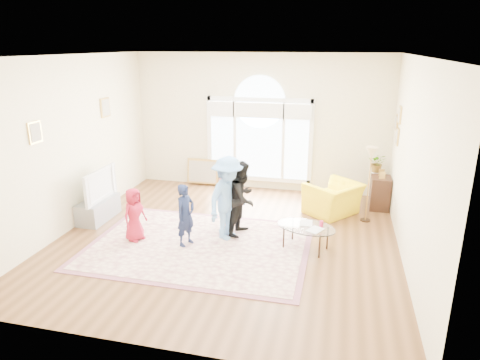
% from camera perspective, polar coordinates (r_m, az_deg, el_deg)
% --- Properties ---
extents(ground, '(6.00, 6.00, 0.00)m').
position_cam_1_polar(ground, '(7.83, -1.80, -7.88)').
color(ground, '#52341A').
rests_on(ground, ground).
extents(room_shell, '(6.00, 6.00, 6.00)m').
position_cam_1_polar(room_shell, '(9.98, 2.48, 7.24)').
color(room_shell, beige).
rests_on(room_shell, ground).
extents(area_rug, '(3.60, 2.60, 0.02)m').
position_cam_1_polar(area_rug, '(7.61, -5.50, -8.66)').
color(area_rug, beige).
rests_on(area_rug, ground).
extents(rug_border, '(3.80, 2.80, 0.01)m').
position_cam_1_polar(rug_border, '(7.61, -5.49, -8.68)').
color(rug_border, '#8E5264').
rests_on(rug_border, ground).
extents(tv_console, '(0.45, 1.00, 0.42)m').
position_cam_1_polar(tv_console, '(9.06, -18.37, -3.72)').
color(tv_console, gray).
rests_on(tv_console, ground).
extents(television, '(0.17, 1.09, 0.63)m').
position_cam_1_polar(television, '(8.88, -18.65, -0.58)').
color(television, black).
rests_on(television, tv_console).
extents(coffee_table, '(1.17, 0.93, 0.54)m').
position_cam_1_polar(coffee_table, '(7.40, 8.81, -6.26)').
color(coffee_table, silver).
rests_on(coffee_table, ground).
extents(armchair, '(1.33, 1.35, 0.66)m').
position_cam_1_polar(armchair, '(9.03, 12.31, -2.44)').
color(armchair, yellow).
rests_on(armchair, ground).
extents(side_cabinet, '(0.40, 0.50, 0.70)m').
position_cam_1_polar(side_cabinet, '(9.58, 18.15, -1.64)').
color(side_cabinet, black).
rests_on(side_cabinet, ground).
extents(floor_lamp, '(0.32, 0.32, 1.51)m').
position_cam_1_polar(floor_lamp, '(8.56, 17.08, 2.74)').
color(floor_lamp, black).
rests_on(floor_lamp, ground).
extents(plant_pedestal, '(0.20, 0.20, 0.70)m').
position_cam_1_polar(plant_pedestal, '(9.93, 17.55, -0.91)').
color(plant_pedestal, white).
rests_on(plant_pedestal, ground).
extents(potted_plant, '(0.40, 0.35, 0.41)m').
position_cam_1_polar(potted_plant, '(9.77, 17.85, 2.18)').
color(potted_plant, '#33722D').
rests_on(potted_plant, plant_pedestal).
extents(leaning_picture, '(0.80, 0.14, 0.62)m').
position_cam_1_polar(leaning_picture, '(10.79, -4.91, -0.61)').
color(leaning_picture, tan).
rests_on(leaning_picture, ground).
extents(child_red, '(0.45, 0.55, 0.97)m').
position_cam_1_polar(child_red, '(7.80, -13.92, -4.48)').
color(child_red, maroon).
rests_on(child_red, area_rug).
extents(child_navy, '(0.40, 0.47, 1.10)m').
position_cam_1_polar(child_navy, '(7.43, -7.28, -4.65)').
color(child_navy, '#141D3D').
rests_on(child_navy, area_rug).
extents(child_black, '(0.64, 0.76, 1.38)m').
position_cam_1_polar(child_black, '(7.76, 0.31, -2.41)').
color(child_black, black).
rests_on(child_black, area_rug).
extents(child_pink, '(0.48, 0.78, 1.24)m').
position_cam_1_polar(child_pink, '(7.99, -2.08, -2.34)').
color(child_pink, '#F2A6B3').
rests_on(child_pink, area_rug).
extents(child_blue, '(0.87, 1.11, 1.52)m').
position_cam_1_polar(child_blue, '(7.56, -1.64, -2.42)').
color(child_blue, '#67A0E4').
rests_on(child_blue, area_rug).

